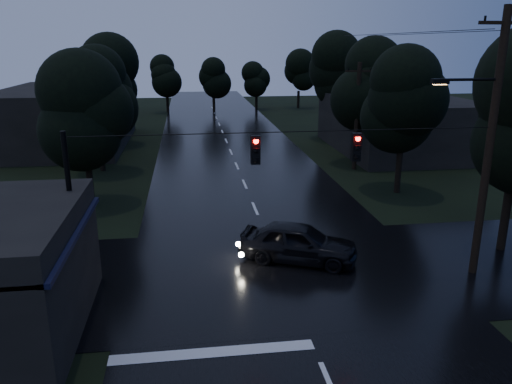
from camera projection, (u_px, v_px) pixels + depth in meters
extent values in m
cube|color=black|center=(237.00, 166.00, 36.85)|extent=(12.00, 120.00, 0.02)
cube|color=black|center=(282.00, 273.00, 19.76)|extent=(60.00, 9.00, 0.02)
cube|color=black|center=(75.00, 233.00, 15.09)|extent=(0.30, 7.00, 0.15)
cylinder|color=black|center=(49.00, 339.00, 12.70)|extent=(0.10, 0.10, 3.00)
cylinder|color=black|center=(91.00, 247.00, 18.39)|extent=(0.10, 0.10, 3.00)
cube|color=#FBE164|center=(64.00, 277.00, 13.86)|extent=(0.06, 1.60, 0.50)
cube|color=#FBE164|center=(83.00, 240.00, 16.42)|extent=(0.06, 1.20, 0.50)
cube|color=black|center=(398.00, 124.00, 41.84)|extent=(10.00, 14.00, 4.40)
cube|color=black|center=(67.00, 117.00, 43.80)|extent=(10.00, 16.00, 5.00)
cylinder|color=black|center=(489.00, 149.00, 18.36)|extent=(0.30, 0.30, 10.00)
cube|color=black|center=(506.00, 23.00, 17.10)|extent=(2.00, 0.12, 0.12)
cylinder|color=black|center=(470.00, 80.00, 17.50)|extent=(2.20, 0.10, 0.10)
cube|color=black|center=(440.00, 81.00, 17.37)|extent=(0.60, 0.25, 0.18)
cube|color=#FFB266|center=(440.00, 84.00, 17.40)|extent=(0.45, 0.18, 0.03)
cylinder|color=black|center=(357.00, 117.00, 34.96)|extent=(0.30, 0.30, 7.50)
cube|color=black|center=(359.00, 71.00, 34.06)|extent=(2.00, 0.12, 0.12)
cylinder|color=black|center=(72.00, 218.00, 16.98)|extent=(0.18, 0.18, 6.00)
cylinder|color=black|center=(290.00, 132.00, 17.15)|extent=(15.00, 0.03, 0.03)
cube|color=black|center=(255.00, 150.00, 17.17)|extent=(0.32, 0.25, 1.00)
sphere|color=#FF0C07|center=(256.00, 151.00, 17.03)|extent=(0.18, 0.18, 0.18)
cube|color=black|center=(356.00, 147.00, 17.64)|extent=(0.32, 0.25, 1.00)
sphere|color=#FF0C07|center=(358.00, 148.00, 17.50)|extent=(0.18, 0.18, 0.18)
cylinder|color=black|center=(505.00, 219.00, 21.61)|extent=(0.36, 0.36, 2.80)
cylinder|color=black|center=(90.00, 184.00, 27.73)|extent=(0.36, 0.36, 2.45)
sphere|color=black|center=(85.00, 131.00, 26.88)|extent=(3.92, 3.92, 3.92)
sphere|color=black|center=(83.00, 111.00, 26.58)|extent=(3.92, 3.92, 3.92)
sphere|color=black|center=(81.00, 91.00, 26.28)|extent=(3.92, 3.92, 3.92)
cylinder|color=black|center=(102.00, 153.00, 35.22)|extent=(0.36, 0.36, 2.62)
sphere|color=black|center=(97.00, 107.00, 34.31)|extent=(4.20, 4.20, 4.20)
sphere|color=black|center=(96.00, 91.00, 33.99)|extent=(4.20, 4.20, 4.20)
sphere|color=black|center=(94.00, 74.00, 33.67)|extent=(4.20, 4.20, 4.20)
cylinder|color=black|center=(112.00, 129.00, 44.61)|extent=(0.36, 0.36, 2.80)
sphere|color=black|center=(109.00, 90.00, 43.64)|extent=(4.48, 4.48, 4.48)
sphere|color=black|center=(108.00, 76.00, 43.29)|extent=(4.48, 4.48, 4.48)
sphere|color=black|center=(107.00, 62.00, 42.95)|extent=(4.48, 4.48, 4.48)
cylinder|color=black|center=(398.00, 171.00, 30.05)|extent=(0.36, 0.36, 2.62)
sphere|color=black|center=(403.00, 119.00, 29.14)|extent=(4.20, 4.20, 4.20)
sphere|color=black|center=(404.00, 99.00, 28.82)|extent=(4.20, 4.20, 4.20)
sphere|color=black|center=(406.00, 79.00, 28.50)|extent=(4.20, 4.20, 4.20)
cylinder|color=black|center=(363.00, 144.00, 37.70)|extent=(0.36, 0.36, 2.80)
sphere|color=black|center=(366.00, 99.00, 36.73)|extent=(4.48, 4.48, 4.48)
sphere|color=black|center=(367.00, 82.00, 36.38)|extent=(4.48, 4.48, 4.48)
sphere|color=black|center=(368.00, 65.00, 36.04)|extent=(4.48, 4.48, 4.48)
cylinder|color=black|center=(333.00, 123.00, 47.25)|extent=(0.36, 0.36, 2.97)
sphere|color=black|center=(335.00, 84.00, 46.21)|extent=(4.76, 4.76, 4.76)
sphere|color=black|center=(336.00, 70.00, 45.85)|extent=(4.76, 4.76, 4.76)
sphere|color=black|center=(336.00, 56.00, 45.48)|extent=(4.76, 4.76, 4.76)
imported|color=black|center=(299.00, 242.00, 20.61)|extent=(5.21, 3.69, 1.65)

